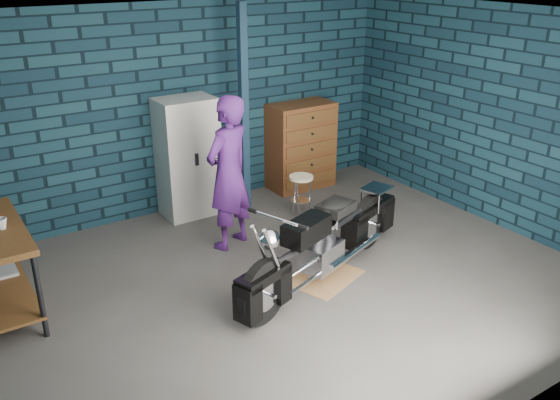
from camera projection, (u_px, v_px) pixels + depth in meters
The scene contains 10 objects.
ground at pixel (293, 282), 6.30m from camera, with size 6.00×6.00×0.00m, color #4D4A48.
room_walls at pixel (264, 95), 5.99m from camera, with size 6.02×5.01×2.71m.
support_post at pixel (244, 112), 7.56m from camera, with size 0.10×0.10×2.70m, color #13273B.
drip_mat at pixel (324, 277), 6.39m from camera, with size 0.77×0.58×0.01m, color olive.
motorcycle at pixel (325, 235), 6.19m from camera, with size 2.30×0.62×1.01m, color black, non-canonical shape.
person at pixel (228, 173), 6.76m from camera, with size 0.66×0.43×1.81m, color #4C1D6E.
locker at pixel (188, 158), 7.65m from camera, with size 0.73×0.52×1.56m, color silver.
tool_chest at pixel (301, 146), 8.61m from camera, with size 0.94×0.52×1.25m, color brown.
shop_stool at pixel (301, 196), 7.74m from camera, with size 0.31×0.31×0.57m, color beige, non-canonical shape.
cup_b at pixel (1, 224), 5.38m from camera, with size 0.11×0.11×0.10m, color beige.
Camera 1 is at (-3.11, -4.50, 3.26)m, focal length 38.00 mm.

